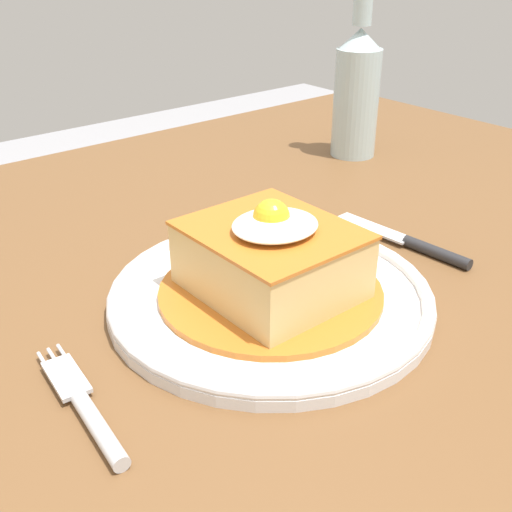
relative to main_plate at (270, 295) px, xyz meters
name	(u,v)px	position (x,y,z in m)	size (l,w,h in m)	color
dining_table	(216,381)	(-0.03, 0.04, -0.10)	(1.40, 0.96, 0.73)	brown
main_plate	(270,295)	(0.00, 0.00, 0.00)	(0.28, 0.28, 0.02)	white
sandwich_meal	(271,263)	(0.00, 0.00, 0.03)	(0.20, 0.20, 0.09)	#C66B23
fork	(88,411)	(-0.19, -0.03, 0.00)	(0.03, 0.14, 0.01)	silver
knife	(417,245)	(0.19, -0.02, 0.00)	(0.03, 0.17, 0.01)	#262628
beer_bottle_clear	(357,86)	(0.36, 0.24, 0.09)	(0.06, 0.06, 0.27)	#ADC6CC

